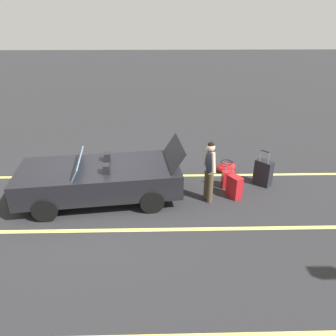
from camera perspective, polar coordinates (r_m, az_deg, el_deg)
The scene contains 9 objects.
ground_plane at distance 8.72m, azimuth -11.78°, elevation -5.38°, with size 80.00×80.00×0.00m, color #28282B.
lot_line_near at distance 9.82m, azimuth -10.58°, elevation -1.50°, with size 18.00×0.12×0.01m, color #EAE066.
lot_line_mid at distance 7.56m, azimuth -13.54°, elevation -10.96°, with size 18.00×0.12×0.01m, color #EAE066.
convertible_car at distance 8.45m, azimuth -13.48°, elevation -2.02°, with size 4.39×2.24×1.50m.
suitcase_large_black at distance 9.45m, azimuth 16.84°, elevation -0.83°, with size 0.54×0.54×1.08m.
suitcase_medium_bright at distance 8.64m, azimuth 11.88°, elevation -3.33°, with size 0.41×0.47×0.62m.
suitcase_small_carryon at distance 9.11m, azimuth 10.79°, elevation -1.99°, with size 0.36×0.24×0.83m.
duffel_bag at distance 10.04m, azimuth 10.47°, elevation 0.16°, with size 0.69×0.44×0.34m.
traveler_person at distance 8.09m, azimuth 7.52°, elevation -0.11°, with size 0.30×0.60×1.65m.
Camera 1 is at (-1.60, 7.32, 4.45)m, focal length 33.74 mm.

